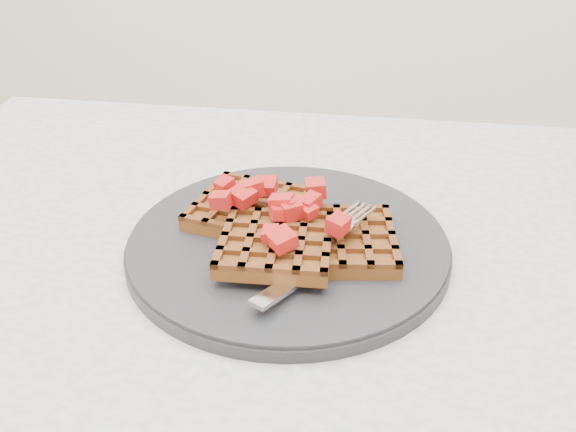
{
  "coord_description": "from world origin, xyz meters",
  "views": [
    {
      "loc": [
        -0.03,
        -0.48,
        1.1
      ],
      "look_at": [
        -0.11,
        0.04,
        0.79
      ],
      "focal_mm": 40.0,
      "sensor_mm": 36.0,
      "label": 1
    }
  ],
  "objects": [
    {
      "name": "fork",
      "position": [
        -0.07,
        0.0,
        0.77
      ],
      "size": [
        0.11,
        0.17,
        0.02
      ],
      "primitive_type": null,
      "rotation": [
        0.0,
        0.0,
        -0.5
      ],
      "color": "silver",
      "rests_on": "plate"
    },
    {
      "name": "table",
      "position": [
        0.0,
        0.0,
        0.64
      ],
      "size": [
        1.2,
        0.8,
        0.75
      ],
      "color": "silver",
      "rests_on": "ground"
    },
    {
      "name": "strawberry_pile",
      "position": [
        -0.11,
        0.04,
        0.8
      ],
      "size": [
        0.15,
        0.15,
        0.02
      ],
      "primitive_type": null,
      "color": "#930000",
      "rests_on": "waffles"
    },
    {
      "name": "waffles",
      "position": [
        -0.11,
        0.04,
        0.78
      ],
      "size": [
        0.22,
        0.19,
        0.03
      ],
      "color": "brown",
      "rests_on": "plate"
    },
    {
      "name": "plate",
      "position": [
        -0.11,
        0.04,
        0.76
      ],
      "size": [
        0.31,
        0.31,
        0.02
      ],
      "primitive_type": "cylinder",
      "color": "black",
      "rests_on": "table"
    }
  ]
}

